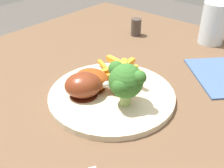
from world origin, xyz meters
TOP-DOWN VIEW (x-y plane):
  - dining_table at (0.00, 0.00)m, footprint 0.99×0.89m
  - dinner_plate at (0.00, -0.01)m, footprint 0.25×0.25m
  - broccoli_floret_front at (-0.01, -0.05)m, footprint 0.07×0.08m
  - carrot_fries_pile at (0.05, 0.01)m, footprint 0.12×0.14m
  - chicken_drumstick_near at (-0.04, 0.02)m, footprint 0.12×0.10m
  - chicken_drumstick_far at (-0.01, 0.03)m, footprint 0.08×0.12m
  - water_glass at (0.39, -0.05)m, footprint 0.07×0.07m
  - pepper_shaker at (0.29, 0.15)m, footprint 0.03×0.03m

SIDE VIEW (x-z plane):
  - dining_table at x=0.00m, z-range 0.25..0.96m
  - dinner_plate at x=0.00m, z-range 0.70..0.72m
  - pepper_shaker at x=0.29m, z-range 0.70..0.75m
  - carrot_fries_pile at x=0.05m, z-range 0.71..0.76m
  - chicken_drumstick_far at x=-0.01m, z-range 0.72..0.76m
  - chicken_drumstick_near at x=-0.04m, z-range 0.72..0.76m
  - water_glass at x=0.39m, z-range 0.70..0.82m
  - broccoli_floret_front at x=-0.01m, z-range 0.73..0.81m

